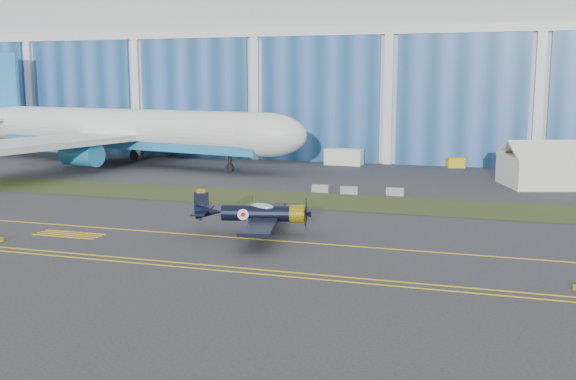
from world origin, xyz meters
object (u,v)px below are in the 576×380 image
(jetliner, at_px, (125,85))
(shipping_container, at_px, (344,157))
(warbird, at_px, (256,213))
(tent, at_px, (556,163))
(tug, at_px, (456,163))

(jetliner, xyz_separation_m, shipping_container, (32.95, 8.48, -10.98))
(jetliner, distance_m, shipping_container, 35.75)
(warbird, xyz_separation_m, shipping_container, (-3.43, 49.31, -0.59))
(warbird, distance_m, tent, 44.70)
(warbird, height_order, shipping_container, warbird)
(tent, bearing_deg, shipping_container, 138.53)
(jetliner, distance_m, tent, 63.58)
(tent, xyz_separation_m, tug, (-12.94, 15.12, -2.14))
(warbird, xyz_separation_m, tent, (26.33, 36.10, 1.04))
(jetliner, height_order, shipping_container, jetliner)
(tent, relative_size, tug, 5.75)
(jetliner, relative_size, tent, 5.58)
(warbird, xyz_separation_m, jetliner, (-36.38, 40.82, 10.39))
(shipping_container, relative_size, tug, 2.30)
(tent, bearing_deg, warbird, -143.66)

